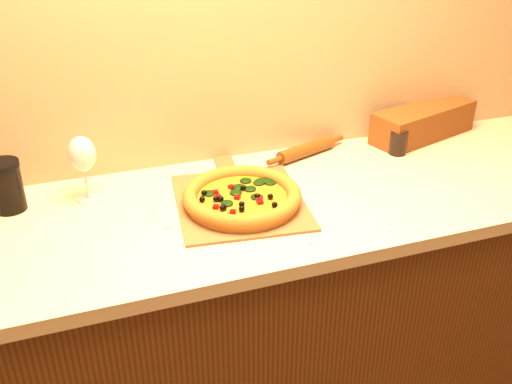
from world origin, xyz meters
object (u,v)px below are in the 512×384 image
object	(u,v)px
pizza	(242,197)
dark_jar	(6,186)
pepper_grinder	(398,141)
pizza_peel	(239,199)
wine_glass	(82,156)
rolling_pin	(306,150)

from	to	relation	value
pizza	dark_jar	world-z (taller)	dark_jar
pepper_grinder	dark_jar	world-z (taller)	dark_jar
pizza	pepper_grinder	bearing A→B (deg)	15.49
pizza_peel	wine_glass	size ratio (longest dim) A/B	2.87
pizza_peel	pepper_grinder	size ratio (longest dim) A/B	5.06
pizza_peel	dark_jar	xyz separation A→B (m)	(-0.63, 0.16, 0.07)
rolling_pin	pizza_peel	bearing A→B (deg)	-144.61
wine_glass	rolling_pin	bearing A→B (deg)	5.16
pizza_peel	dark_jar	size ratio (longest dim) A/B	3.80
pizza	rolling_pin	world-z (taller)	pizza
wine_glass	dark_jar	size ratio (longest dim) A/B	1.32
pepper_grinder	rolling_pin	size ratio (longest dim) A/B	0.34
pizza	pepper_grinder	xyz separation A→B (m)	(0.62, 0.17, 0.02)
pizza	wine_glass	bearing A→B (deg)	155.18
pizza_peel	wine_glass	bearing A→B (deg)	166.26
rolling_pin	wine_glass	distance (m)	0.74
pizza	rolling_pin	bearing A→B (deg)	39.42
pepper_grinder	rolling_pin	world-z (taller)	pepper_grinder
pizza	pizza_peel	bearing A→B (deg)	87.05
rolling_pin	wine_glass	size ratio (longest dim) A/B	1.66
pizza_peel	pizza	world-z (taller)	pizza
pepper_grinder	dark_jar	distance (m)	1.25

